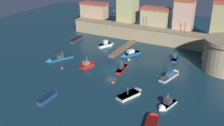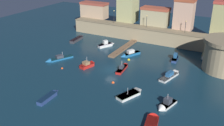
% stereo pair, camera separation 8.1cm
% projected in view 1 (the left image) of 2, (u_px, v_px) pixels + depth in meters
% --- Properties ---
extents(ground_plane, '(124.78, 124.78, 0.00)m').
position_uv_depth(ground_plane, '(111.00, 70.00, 57.96)').
color(ground_plane, '#112D3D').
extents(quay_wall, '(48.80, 3.78, 4.16)m').
position_uv_depth(quay_wall, '(148.00, 34.00, 75.34)').
color(quay_wall, '#9E8966').
rests_on(quay_wall, ground).
extents(old_town_backdrop, '(48.67, 5.66, 9.28)m').
position_uv_depth(old_town_backdrop, '(160.00, 13.00, 75.45)').
color(old_town_backdrop, tan).
rests_on(old_town_backdrop, ground).
extents(pier_dock, '(1.72, 14.58, 0.70)m').
position_uv_depth(pier_dock, '(124.00, 48.00, 70.29)').
color(pier_dock, brown).
rests_on(pier_dock, ground).
extents(quay_lamp_0, '(0.32, 0.32, 3.88)m').
position_uv_depth(quay_lamp_0, '(114.00, 15.00, 78.36)').
color(quay_lamp_0, black).
rests_on(quay_lamp_0, quay_wall).
extents(quay_lamp_1, '(0.32, 0.32, 3.52)m').
position_uv_depth(quay_lamp_1, '(147.00, 19.00, 73.87)').
color(quay_lamp_1, black).
rests_on(quay_lamp_1, quay_wall).
extents(quay_lamp_2, '(0.32, 0.32, 3.32)m').
position_uv_depth(quay_lamp_2, '(185.00, 25.00, 69.10)').
color(quay_lamp_2, black).
rests_on(quay_lamp_2, quay_wall).
extents(moored_boat_0, '(2.67, 4.93, 2.84)m').
position_uv_depth(moored_boat_0, '(166.00, 105.00, 43.93)').
color(moored_boat_0, silver).
rests_on(moored_boat_0, ground).
extents(moored_boat_1, '(4.51, 7.06, 2.28)m').
position_uv_depth(moored_boat_1, '(57.00, 59.00, 62.85)').
color(moored_boat_1, '#195689').
rests_on(moored_boat_1, ground).
extents(moored_boat_2, '(1.34, 5.60, 1.09)m').
position_uv_depth(moored_boat_2, '(50.00, 96.00, 46.58)').
color(moored_boat_2, navy).
rests_on(moored_boat_2, ground).
extents(moored_boat_3, '(1.67, 4.99, 1.92)m').
position_uv_depth(moored_boat_3, '(175.00, 58.00, 63.25)').
color(moored_boat_3, navy).
rests_on(moored_boat_3, ground).
extents(moored_boat_4, '(1.91, 7.03, 1.29)m').
position_uv_depth(moored_boat_4, '(78.00, 39.00, 76.97)').
color(moored_boat_4, '#333338').
rests_on(moored_boat_4, ground).
extents(moored_boat_5, '(3.46, 5.24, 2.05)m').
position_uv_depth(moored_boat_5, '(107.00, 45.00, 71.77)').
color(moored_boat_5, silver).
rests_on(moored_boat_5, ground).
extents(moored_boat_6, '(3.13, 7.06, 1.80)m').
position_uv_depth(moored_boat_6, '(172.00, 75.00, 54.83)').
color(moored_boat_6, silver).
rests_on(moored_boat_6, ground).
extents(moored_boat_7, '(3.82, 6.02, 2.50)m').
position_uv_depth(moored_boat_7, '(133.00, 93.00, 47.77)').
color(moored_boat_7, silver).
rests_on(moored_boat_7, ground).
extents(moored_boat_8, '(2.04, 7.00, 1.38)m').
position_uv_depth(moored_boat_8, '(205.00, 56.00, 64.67)').
color(moored_boat_8, silver).
rests_on(moored_boat_8, ground).
extents(moored_boat_9, '(2.55, 4.40, 2.88)m').
position_uv_depth(moored_boat_9, '(88.00, 64.00, 59.32)').
color(moored_boat_9, red).
rests_on(moored_boat_9, ground).
extents(moored_boat_10, '(2.85, 6.08, 1.70)m').
position_uv_depth(moored_boat_10, '(152.00, 122.00, 39.60)').
color(moored_boat_10, red).
rests_on(moored_boat_10, ground).
extents(moored_boat_11, '(3.85, 6.03, 1.81)m').
position_uv_depth(moored_boat_11, '(129.00, 54.00, 65.32)').
color(moored_boat_11, '#195689').
rests_on(moored_boat_11, ground).
extents(moored_boat_12, '(1.79, 6.25, 2.54)m').
position_uv_depth(moored_boat_12, '(123.00, 67.00, 58.22)').
color(moored_boat_12, red).
rests_on(moored_boat_12, ground).
extents(mooring_buoy_0, '(0.62, 0.62, 0.62)m').
position_uv_depth(mooring_buoy_0, '(113.00, 83.00, 52.24)').
color(mooring_buoy_0, '#EA4C19').
rests_on(mooring_buoy_0, ground).
extents(mooring_buoy_1, '(0.51, 0.51, 0.51)m').
position_uv_depth(mooring_buoy_1, '(62.00, 69.00, 58.57)').
color(mooring_buoy_1, '#EA4C19').
rests_on(mooring_buoy_1, ground).
extents(mooring_buoy_2, '(0.69, 0.69, 0.69)m').
position_uv_depth(mooring_buoy_2, '(129.00, 60.00, 63.18)').
color(mooring_buoy_2, yellow).
rests_on(mooring_buoy_2, ground).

